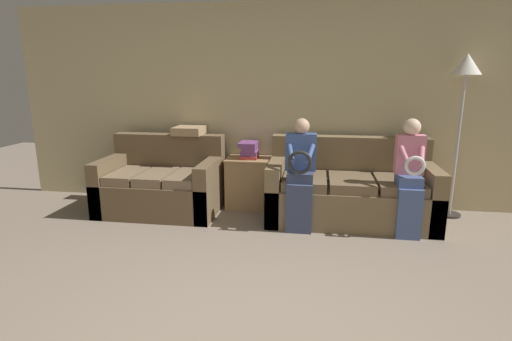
# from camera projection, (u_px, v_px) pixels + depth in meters

# --- Properties ---
(wall_back) EXTENTS (7.27, 0.06, 2.55)m
(wall_back) POSITION_uv_depth(u_px,v_px,m) (289.00, 106.00, 5.09)
(wall_back) COLOR #C6B789
(wall_back) RESTS_ON ground_plane
(couch_main) EXTENTS (1.88, 0.93, 0.94)m
(couch_main) POSITION_uv_depth(u_px,v_px,m) (349.00, 192.00, 4.68)
(couch_main) COLOR brown
(couch_main) RESTS_ON ground_plane
(couch_side) EXTENTS (1.43, 0.91, 0.92)m
(couch_side) POSITION_uv_depth(u_px,v_px,m) (162.00, 185.00, 4.99)
(couch_side) COLOR brown
(couch_side) RESTS_ON ground_plane
(child_left_seated) EXTENTS (0.34, 0.38, 1.22)m
(child_left_seated) POSITION_uv_depth(u_px,v_px,m) (300.00, 170.00, 4.31)
(child_left_seated) COLOR #384260
(child_left_seated) RESTS_ON ground_plane
(child_right_seated) EXTENTS (0.29, 0.38, 1.23)m
(child_right_seated) POSITION_uv_depth(u_px,v_px,m) (410.00, 173.00, 4.14)
(child_right_seated) COLOR #475B8E
(child_right_seated) RESTS_ON ground_plane
(side_shelf) EXTENTS (0.56, 0.45, 0.64)m
(side_shelf) POSITION_uv_depth(u_px,v_px,m) (249.00, 182.00, 5.12)
(side_shelf) COLOR #9E7A51
(side_shelf) RESTS_ON ground_plane
(book_stack) EXTENTS (0.23, 0.31, 0.20)m
(book_stack) POSITION_uv_depth(u_px,v_px,m) (249.00, 150.00, 5.03)
(book_stack) COLOR #BC3833
(book_stack) RESTS_ON side_shelf
(floor_lamp) EXTENTS (0.32, 0.32, 1.90)m
(floor_lamp) POSITION_uv_depth(u_px,v_px,m) (465.00, 79.00, 4.49)
(floor_lamp) COLOR #2D2B28
(floor_lamp) RESTS_ON ground_plane
(throw_pillow) EXTENTS (0.36, 0.36, 0.10)m
(throw_pillow) POSITION_uv_depth(u_px,v_px,m) (189.00, 131.00, 5.09)
(throw_pillow) COLOR #A38460
(throw_pillow) RESTS_ON couch_side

